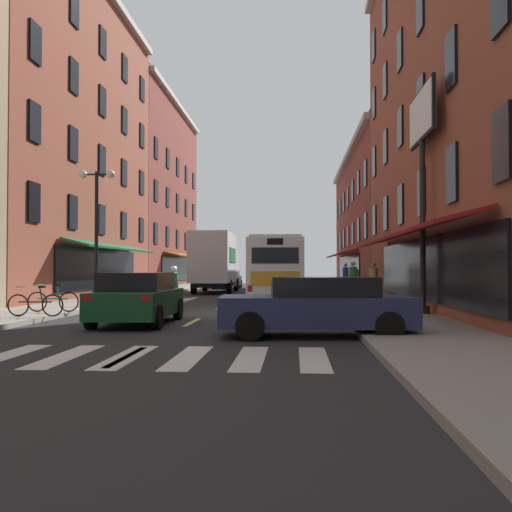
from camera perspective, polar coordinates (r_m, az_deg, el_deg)
The scene contains 18 objects.
ground_plane at distance 20.21m, azimuth -4.64°, elevation -5.84°, with size 34.80×80.00×0.10m, color #28282B.
lane_centre_dashes at distance 19.96m, azimuth -4.74°, elevation -5.74°, with size 0.14×73.90×0.01m.
crosswalk_near at distance 10.47m, azimuth -12.82°, elevation -9.79°, with size 7.10×2.80×0.01m.
sidewalk_left at distance 21.86m, azimuth -20.18°, elevation -5.10°, with size 3.00×80.00×0.14m, color gray.
sidewalk_right at distance 20.20m, azimuth 12.24°, elevation -5.47°, with size 3.00×80.00×0.14m, color gray.
billboard_sign at distance 19.28m, azimuth 16.29°, elevation 11.11°, with size 0.40×3.22×7.15m.
transit_bus at distance 30.59m, azimuth 2.09°, elevation -1.14°, with size 2.79×11.63×3.10m.
box_truck at distance 36.95m, azimuth -4.08°, elevation -0.63°, with size 2.53×7.89×3.80m.
sedan_near at distance 16.42m, azimuth -11.73°, elevation -4.13°, with size 1.99×4.36×1.45m.
sedan_mid at distance 13.25m, azimuth 6.18°, elevation -4.98°, with size 4.51×2.18×1.37m.
sedan_far at distance 45.10m, azimuth -2.85°, elevation -2.32°, with size 2.09×4.75×1.42m.
motorcycle_rider at distance 20.66m, azimuth -8.25°, elevation -3.62°, with size 0.64×2.07×1.66m.
bicycle_near at distance 19.94m, azimuth -19.63°, elevation -4.24°, with size 1.71×0.48×0.91m.
bicycle_mid at distance 18.19m, azimuth -21.19°, elevation -4.52°, with size 1.71×0.48×0.91m.
pedestrian_near at distance 26.61m, azimuth 9.72°, elevation -2.31°, with size 0.42×0.53×1.75m.
pedestrian_mid at distance 25.56m, azimuth 11.67°, elevation -2.49°, with size 0.36×0.36×1.68m.
pedestrian_far at distance 35.21m, azimuth 8.97°, elevation -2.09°, with size 0.36×0.36×1.75m.
street_lamp_twin at distance 22.85m, azimuth -15.68°, elevation 2.49°, with size 1.42×0.32×5.23m.
Camera 1 is at (2.96, -19.93, 1.56)m, focal length 39.98 mm.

